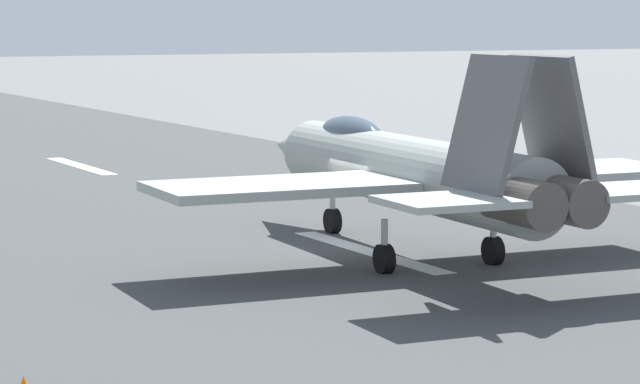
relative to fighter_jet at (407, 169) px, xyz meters
name	(u,v)px	position (x,y,z in m)	size (l,w,h in m)	color
ground_plane	(361,250)	(1.79, 0.42, -2.43)	(400.00, 400.00, 0.00)	slate
runway_strip	(361,250)	(1.77, 0.42, -2.42)	(240.00, 26.00, 0.02)	#404343
fighter_jet	(407,169)	(0.00, 0.00, 0.00)	(17.42, 14.89, 5.63)	#96A09A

